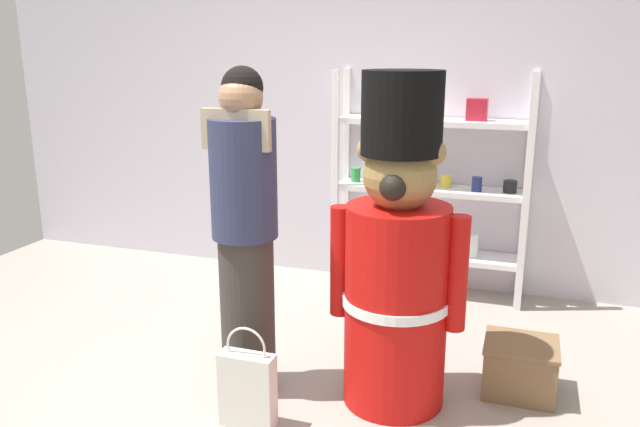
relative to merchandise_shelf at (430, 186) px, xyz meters
The scene contains 7 objects.
ground_plane 2.22m from the merchandise_shelf, 105.59° to the right, with size 6.40×6.40×0.00m, color #9E9389.
back_wall 0.76m from the merchandise_shelf, 158.27° to the left, with size 6.40×0.12×2.60m, color silver.
merchandise_shelf is the anchor object (origin of this frame).
teddy_bear_guard 1.59m from the merchandise_shelf, 86.89° to the right, with size 0.70×0.55×1.71m.
person_shopper 1.84m from the merchandise_shelf, 112.00° to the right, with size 0.36×0.34×1.72m.
shopping_bag 2.21m from the merchandise_shelf, 104.76° to the right, with size 0.28×0.10×0.52m.
display_crate 1.63m from the merchandise_shelf, 61.22° to the right, with size 0.38×0.34×0.29m.
Camera 1 is at (1.21, -2.54, 1.80)m, focal length 35.18 mm.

